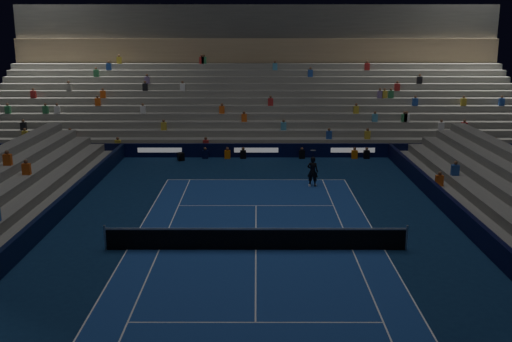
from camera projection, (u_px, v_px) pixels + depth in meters
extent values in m
plane|color=#0B2144|center=(256.00, 250.00, 25.30)|extent=(90.00, 90.00, 0.00)
cube|color=navy|center=(256.00, 250.00, 25.29)|extent=(10.97, 23.77, 0.01)
cube|color=black|center=(256.00, 150.00, 43.15)|extent=(44.00, 0.25, 1.00)
cube|color=black|center=(484.00, 239.00, 25.16)|extent=(0.25, 37.00, 1.00)
cube|color=black|center=(27.00, 239.00, 25.19)|extent=(0.25, 37.00, 1.00)
cube|color=slate|center=(256.00, 151.00, 44.18)|extent=(44.00, 1.00, 0.50)
cube|color=slate|center=(256.00, 145.00, 45.09)|extent=(44.00, 1.00, 1.00)
cube|color=slate|center=(256.00, 139.00, 46.01)|extent=(44.00, 1.00, 1.50)
cube|color=slate|center=(256.00, 134.00, 46.92)|extent=(44.00, 1.00, 2.00)
cube|color=slate|center=(256.00, 129.00, 47.83)|extent=(44.00, 1.00, 2.50)
cube|color=slate|center=(256.00, 124.00, 48.74)|extent=(44.00, 1.00, 3.00)
cube|color=slate|center=(256.00, 119.00, 49.66)|extent=(44.00, 1.00, 3.50)
cube|color=slate|center=(256.00, 114.00, 50.57)|extent=(44.00, 1.00, 4.00)
cube|color=slate|center=(256.00, 110.00, 51.48)|extent=(44.00, 1.00, 4.50)
cube|color=slate|center=(256.00, 105.00, 52.39)|extent=(44.00, 1.00, 5.00)
cube|color=slate|center=(256.00, 101.00, 53.31)|extent=(44.00, 1.00, 5.50)
cube|color=slate|center=(256.00, 97.00, 54.22)|extent=(44.00, 1.00, 6.00)
cube|color=#927A5A|center=(256.00, 51.00, 54.32)|extent=(44.00, 0.60, 2.20)
cube|color=#41413F|center=(256.00, 22.00, 55.06)|extent=(44.00, 2.40, 3.00)
cube|color=slate|center=(503.00, 244.00, 25.22)|extent=(1.00, 37.00, 0.50)
cube|color=slate|center=(9.00, 244.00, 25.25)|extent=(1.00, 37.00, 0.50)
cylinder|color=#B2B2B7|center=(105.00, 238.00, 25.17)|extent=(0.10, 0.10, 1.10)
cylinder|color=#B2B2B7|center=(407.00, 238.00, 25.16)|extent=(0.10, 0.10, 1.10)
cube|color=black|center=(256.00, 240.00, 25.19)|extent=(12.80, 0.03, 0.90)
cube|color=white|center=(256.00, 229.00, 25.07)|extent=(12.80, 0.04, 0.08)
imported|color=black|center=(313.00, 171.00, 35.21)|extent=(0.76, 0.61, 1.80)
cube|color=black|center=(181.00, 157.00, 42.13)|extent=(0.58, 0.63, 0.56)
cylinder|color=black|center=(180.00, 156.00, 41.67)|extent=(0.28, 0.38, 0.16)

